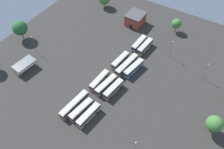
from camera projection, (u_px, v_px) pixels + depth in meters
name	position (u px, v px, depth m)	size (l,w,h in m)	color
ground_plane	(117.00, 77.00, 101.72)	(121.83, 121.83, 0.00)	#383533
bus_row0_slot0	(89.00, 115.00, 87.45)	(11.34, 3.78, 3.58)	silver
bus_row0_slot1	(81.00, 110.00, 88.94)	(11.14, 4.09, 3.58)	silver
bus_row0_slot2	(74.00, 105.00, 90.47)	(14.13, 3.98, 3.58)	silver
bus_row1_slot0	(113.00, 89.00, 95.30)	(10.77, 3.81, 3.58)	silver
bus_row1_slot1	(106.00, 85.00, 96.68)	(11.67, 4.19, 3.58)	silver
bus_row1_slot2	(99.00, 80.00, 98.21)	(11.17, 3.11, 3.58)	silver
bus_row2_slot0	(134.00, 68.00, 102.68)	(11.68, 4.45, 3.58)	silver
bus_row2_slot1	(127.00, 65.00, 103.94)	(14.15, 4.22, 3.58)	silver
bus_row2_slot2	(120.00, 61.00, 105.67)	(10.95, 3.54, 3.58)	silver
bus_row3_slot1	(145.00, 47.00, 111.69)	(11.00, 3.34, 3.58)	silver
bus_row3_slot2	(139.00, 44.00, 113.04)	(10.75, 2.98, 3.58)	silver
depot_building	(135.00, 19.00, 123.72)	(9.80, 8.79, 6.17)	#99422D
maintenance_shelter	(24.00, 63.00, 102.13)	(10.11, 6.39, 3.85)	slate
lamp_post_by_building	(34.00, 44.00, 107.97)	(0.56, 0.28, 9.53)	slate
lamp_post_near_entrance	(135.00, 148.00, 75.62)	(0.56, 0.28, 9.73)	slate
lamp_post_far_corner	(205.00, 71.00, 98.00)	(0.56, 0.28, 8.61)	slate
lamp_post_mid_lot	(171.00, 49.00, 106.08)	(0.56, 0.28, 9.37)	slate
tree_east_edge	(214.00, 124.00, 81.12)	(5.85, 5.85, 8.42)	brown
tree_northwest	(20.00, 28.00, 113.61)	(7.23, 7.23, 10.05)	brown
tree_west_edge	(176.00, 24.00, 118.28)	(4.95, 4.95, 7.34)	brown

